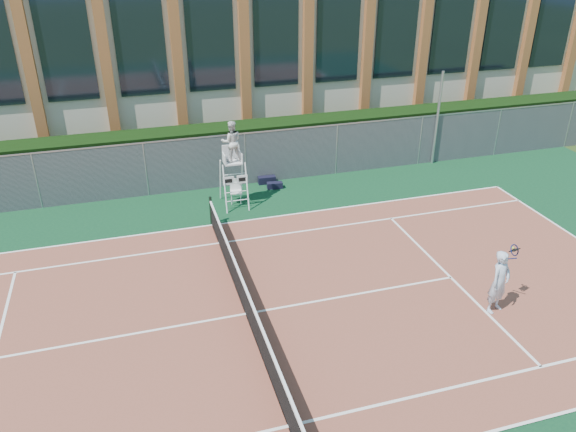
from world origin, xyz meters
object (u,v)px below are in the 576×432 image
object	(u,v)px
plastic_chair	(236,188)
tennis_player	(500,282)
umpire_chair	(232,144)
steel_pole	(437,119)

from	to	relation	value
plastic_chair	tennis_player	bearing A→B (deg)	-58.94
umpire_chair	tennis_player	xyz separation A→B (m)	(5.55, -8.84, -1.49)
steel_pole	tennis_player	bearing A→B (deg)	-110.84
steel_pole	plastic_chair	bearing A→B (deg)	-171.14
steel_pole	umpire_chair	xyz separation A→B (m)	(-9.55, -1.65, 0.36)
steel_pole	tennis_player	xyz separation A→B (m)	(-4.00, -10.49, -1.13)
steel_pole	tennis_player	size ratio (longest dim) A/B	2.25
plastic_chair	steel_pole	bearing A→B (deg)	8.86
umpire_chair	tennis_player	world-z (taller)	umpire_chair
steel_pole	plastic_chair	world-z (taller)	steel_pole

